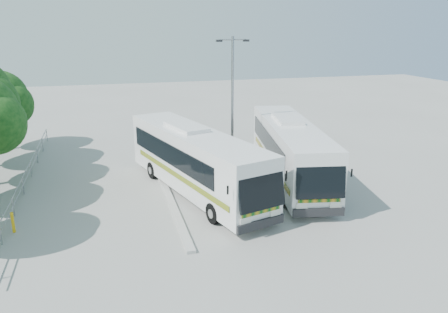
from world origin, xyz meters
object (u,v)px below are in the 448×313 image
object	(u,v)px
coach_adjacent	(290,150)
bollard	(13,222)
tree_far_e	(1,98)
lamppost	(232,99)
coach_main	(196,160)

from	to	relation	value
coach_adjacent	bollard	bearing A→B (deg)	-157.19
tree_far_e	lamppost	bearing A→B (deg)	-31.70
coach_adjacent	bollard	distance (m)	15.33
tree_far_e	bollard	xyz separation A→B (m)	(2.93, -15.19, -3.40)
coach_main	lamppost	size ratio (longest dim) A/B	1.51
tree_far_e	coach_adjacent	size ratio (longest dim) A/B	0.47
coach_main	bollard	bearing A→B (deg)	-179.67
bollard	lamppost	bearing A→B (deg)	26.10
lamppost	bollard	xyz separation A→B (m)	(-12.09, -5.92, -4.15)
tree_far_e	coach_main	size ratio (longest dim) A/B	0.47
tree_far_e	lamppost	size ratio (longest dim) A/B	0.70
lamppost	bollard	distance (m)	14.08
coach_main	bollard	distance (m)	9.50
coach_main	lamppost	world-z (taller)	lamppost
coach_main	coach_adjacent	bearing A→B (deg)	-10.42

